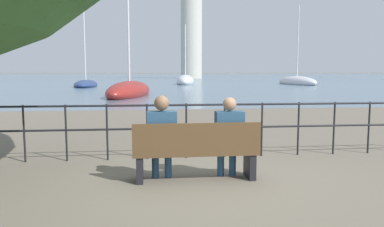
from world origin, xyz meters
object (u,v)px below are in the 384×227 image
(park_bench, at_px, (196,152))
(seated_person_right, at_px, (229,134))
(sailboat_3, at_px, (86,84))
(sailboat_5, at_px, (185,81))
(seated_person_left, at_px, (162,134))
(sailboat_4, at_px, (297,82))
(sailboat_0, at_px, (130,91))
(harbor_lighthouse, at_px, (191,34))

(park_bench, xyz_separation_m, seated_person_right, (0.51, 0.08, 0.25))
(sailboat_3, bearing_deg, seated_person_right, -82.12)
(sailboat_5, bearing_deg, seated_person_right, -87.20)
(sailboat_3, bearing_deg, park_bench, -82.90)
(seated_person_left, bearing_deg, seated_person_right, 0.10)
(park_bench, distance_m, sailboat_4, 44.14)
(sailboat_3, bearing_deg, sailboat_0, -76.04)
(sailboat_0, xyz_separation_m, harbor_lighthouse, (11.60, 65.04, 10.29))
(park_bench, height_order, sailboat_0, sailboat_0)
(sailboat_5, bearing_deg, harbor_lighthouse, 89.94)
(seated_person_right, height_order, sailboat_0, sailboat_0)
(seated_person_right, relative_size, sailboat_5, 0.15)
(park_bench, relative_size, sailboat_0, 0.17)
(sailboat_3, bearing_deg, sailboat_4, 2.86)
(seated_person_left, height_order, sailboat_0, sailboat_0)
(seated_person_left, relative_size, sailboat_0, 0.11)
(sailboat_3, height_order, sailboat_5, sailboat_3)
(seated_person_left, height_order, sailboat_3, sailboat_3)
(sailboat_4, height_order, harbor_lighthouse, harbor_lighthouse)
(seated_person_left, height_order, sailboat_5, sailboat_5)
(harbor_lighthouse, bearing_deg, park_bench, -96.41)
(seated_person_right, bearing_deg, seated_person_left, -179.90)
(harbor_lighthouse, bearing_deg, sailboat_0, -100.11)
(sailboat_3, xyz_separation_m, sailboat_5, (11.65, 6.09, 0.11))
(park_bench, relative_size, seated_person_left, 1.47)
(seated_person_left, xyz_separation_m, sailboat_3, (-7.12, 36.90, -0.45))
(sailboat_4, bearing_deg, harbor_lighthouse, 93.52)
(seated_person_right, height_order, harbor_lighthouse, harbor_lighthouse)
(seated_person_left, distance_m, sailboat_3, 37.58)
(sailboat_5, distance_m, harbor_lighthouse, 43.78)
(sailboat_4, relative_size, sailboat_5, 1.26)
(sailboat_0, height_order, sailboat_4, sailboat_0)
(seated_person_left, distance_m, seated_person_right, 1.03)
(sailboat_4, height_order, sailboat_5, sailboat_4)
(harbor_lighthouse, bearing_deg, seated_person_right, -96.08)
(park_bench, xyz_separation_m, harbor_lighthouse, (9.58, 85.26, 10.19))
(sailboat_0, bearing_deg, seated_person_left, -75.02)
(sailboat_3, xyz_separation_m, sailboat_4, (25.61, 3.34, 0.08))
(sailboat_0, height_order, sailboat_5, sailboat_0)
(park_bench, bearing_deg, sailboat_4, 65.97)
(park_bench, bearing_deg, sailboat_0, 95.70)
(seated_person_right, xyz_separation_m, sailboat_5, (3.50, 42.98, -0.32))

